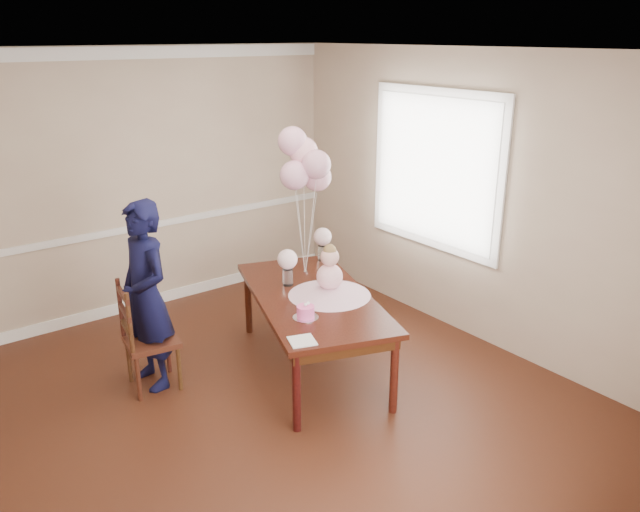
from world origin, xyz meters
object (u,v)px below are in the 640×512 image
(birthday_cake, at_px, (306,312))
(woman, at_px, (146,296))
(dining_chair_seat, at_px, (151,341))
(dining_table_top, at_px, (312,297))

(birthday_cake, bearing_deg, woman, 133.66)
(dining_chair_seat, relative_size, woman, 0.26)
(birthday_cake, distance_m, dining_chair_seat, 1.33)
(dining_table_top, relative_size, dining_chair_seat, 4.56)
(dining_table_top, height_order, birthday_cake, birthday_cake)
(dining_chair_seat, bearing_deg, dining_table_top, -15.46)
(dining_table_top, height_order, dining_chair_seat, dining_table_top)
(birthday_cake, xyz_separation_m, dining_chair_seat, (-0.92, 0.89, -0.34))
(dining_chair_seat, bearing_deg, woman, 84.72)
(dining_table_top, relative_size, woman, 1.17)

